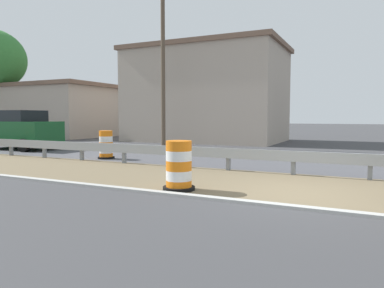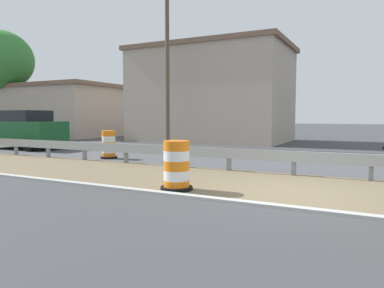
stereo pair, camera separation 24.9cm
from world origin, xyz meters
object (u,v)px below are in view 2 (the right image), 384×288
at_px(traffic_barrel_nearest, 177,168).
at_px(traffic_barrel_close, 109,146).
at_px(car_lead_near_lane, 25,130).
at_px(utility_pole_near, 167,61).

bearing_deg(traffic_barrel_nearest, traffic_barrel_close, 52.75).
xyz_separation_m(traffic_barrel_nearest, car_lead_near_lane, (5.59, 12.27, 0.49)).
distance_m(car_lead_near_lane, utility_pole_near, 8.53).
height_order(traffic_barrel_nearest, traffic_barrel_close, traffic_barrel_nearest).
distance_m(traffic_barrel_nearest, utility_pole_near, 13.34).
relative_size(traffic_barrel_nearest, car_lead_near_lane, 0.26).
xyz_separation_m(traffic_barrel_close, car_lead_near_lane, (1.37, 6.73, 0.49)).
height_order(traffic_barrel_nearest, utility_pole_near, utility_pole_near).
height_order(traffic_barrel_close, car_lead_near_lane, car_lead_near_lane).
relative_size(car_lead_near_lane, utility_pole_near, 0.47).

